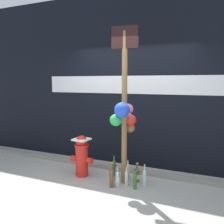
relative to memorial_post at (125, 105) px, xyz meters
name	(u,v)px	position (x,y,z in m)	size (l,w,h in m)	color
ground_plane	(104,189)	(-0.21, -0.39, -1.38)	(14.00, 14.00, 0.00)	#9E9B93
building_wall	(133,80)	(-0.21, 1.05, 0.42)	(10.00, 0.21, 3.60)	black
curb_strip	(124,169)	(-0.21, 0.53, -1.34)	(8.00, 0.12, 0.08)	gray
memorial_post	(125,105)	(0.00, 0.00, 0.00)	(0.45, 0.63, 2.67)	olive
fire_hydrant	(82,155)	(-0.86, 0.00, -0.98)	(0.44, 0.30, 0.77)	red
bottle_0	(127,178)	(0.07, -0.09, -1.24)	(0.06, 0.06, 0.34)	silver
bottle_1	(144,177)	(0.36, 0.03, -1.23)	(0.06, 0.06, 0.38)	#B2DBEA
bottle_2	(114,168)	(-0.30, 0.24, -1.23)	(0.07, 0.07, 0.39)	#337038
bottle_3	(135,181)	(0.25, -0.15, -1.24)	(0.06, 0.06, 0.34)	#337038
bottle_4	(117,179)	(-0.05, -0.19, -1.25)	(0.07, 0.07, 0.35)	#B2DBEA
bottle_5	(116,174)	(-0.17, 0.03, -1.26)	(0.06, 0.06, 0.32)	brown
bottle_6	(137,175)	(0.19, 0.14, -1.26)	(0.08, 0.08, 0.34)	brown
bottle_7	(128,171)	(0.00, 0.18, -1.23)	(0.08, 0.08, 0.37)	silver
bottle_8	(112,177)	(-0.13, -0.25, -1.21)	(0.07, 0.07, 0.43)	brown
litter_0	(111,169)	(-0.50, 0.54, -1.38)	(0.13, 0.09, 0.01)	silver
litter_1	(99,177)	(-0.52, 0.04, -1.38)	(0.10, 0.10, 0.01)	#8C99B2
litter_2	(19,179)	(-1.83, -0.62, -1.38)	(0.13, 0.05, 0.01)	silver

